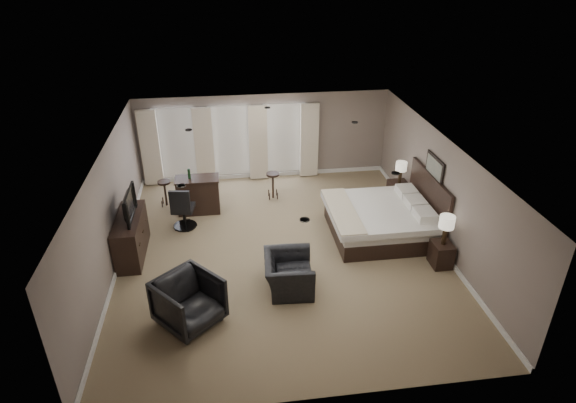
{
  "coord_description": "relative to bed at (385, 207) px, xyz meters",
  "views": [
    {
      "loc": [
        -1.15,
        -9.43,
        6.38
      ],
      "look_at": [
        0.2,
        0.4,
        1.1
      ],
      "focal_mm": 30.0,
      "sensor_mm": 36.0,
      "label": 1
    }
  ],
  "objects": [
    {
      "name": "room",
      "position": [
        -2.58,
        -0.42,
        0.53
      ],
      "size": [
        7.6,
        8.6,
        2.64
      ],
      "color": "#7F6D50",
      "rests_on": "ground"
    },
    {
      "name": "bar_stool_right",
      "position": [
        -2.49,
        2.33,
        -0.39
      ],
      "size": [
        0.46,
        0.46,
        0.77
      ],
      "primitive_type": "cube",
      "rotation": [
        0.0,
        0.0,
        -0.33
      ],
      "color": "black",
      "rests_on": "ground"
    },
    {
      "name": "bar_counter",
      "position": [
        -4.55,
        1.81,
        -0.27
      ],
      "size": [
        1.15,
        0.6,
        1.0
      ],
      "primitive_type": "cube",
      "color": "black",
      "rests_on": "ground"
    },
    {
      "name": "dresser",
      "position": [
        -6.03,
        -0.09,
        -0.28
      ],
      "size": [
        0.55,
        1.71,
        0.99
      ],
      "primitive_type": "cube",
      "color": "black",
      "rests_on": "ground"
    },
    {
      "name": "desk_chair",
      "position": [
        -4.9,
        1.02,
        -0.2
      ],
      "size": [
        0.67,
        0.67,
        1.15
      ],
      "primitive_type": "cube",
      "rotation": [
        0.0,
        0.0,
        2.98
      ],
      "color": "black",
      "rests_on": "ground"
    },
    {
      "name": "bed",
      "position": [
        0.0,
        0.0,
        0.0
      ],
      "size": [
        2.43,
        2.32,
        1.55
      ],
      "primitive_type": "cube",
      "color": "silver",
      "rests_on": "ground"
    },
    {
      "name": "window_bay",
      "position": [
        -3.58,
        3.69,
        0.43
      ],
      "size": [
        5.25,
        0.2,
        2.3
      ],
      "color": "silver",
      "rests_on": "room"
    },
    {
      "name": "bar_stool_left",
      "position": [
        -5.47,
        2.28,
        -0.41
      ],
      "size": [
        0.44,
        0.44,
        0.74
      ],
      "primitive_type": "cube",
      "rotation": [
        0.0,
        0.0,
        -0.3
      ],
      "color": "black",
      "rests_on": "ground"
    },
    {
      "name": "armchair_far",
      "position": [
        -4.61,
        -2.6,
        -0.23
      ],
      "size": [
        1.44,
        1.44,
        1.09
      ],
      "primitive_type": "imported",
      "rotation": [
        0.0,
        0.0,
        0.72
      ],
      "color": "black",
      "rests_on": "ground"
    },
    {
      "name": "tv",
      "position": [
        -6.03,
        -0.09,
        0.29
      ],
      "size": [
        0.64,
        1.12,
        0.15
      ],
      "primitive_type": "imported",
      "rotation": [
        0.0,
        0.0,
        1.57
      ],
      "color": "black",
      "rests_on": "dresser"
    },
    {
      "name": "lamp_far",
      "position": [
        0.89,
        1.45,
        0.2
      ],
      "size": [
        0.3,
        0.3,
        0.62
      ],
      "primitive_type": "cube",
      "color": "beige",
      "rests_on": "nightstand_far"
    },
    {
      "name": "armchair_near",
      "position": [
        -2.62,
        -1.81,
        -0.27
      ],
      "size": [
        0.81,
        1.19,
        1.0
      ],
      "primitive_type": "imported",
      "rotation": [
        0.0,
        0.0,
        1.51
      ],
      "color": "black",
      "rests_on": "ground"
    },
    {
      "name": "lamp_near",
      "position": [
        0.89,
        -1.45,
        0.14
      ],
      "size": [
        0.34,
        0.34,
        0.7
      ],
      "primitive_type": "cube",
      "color": "beige",
      "rests_on": "nightstand_near"
    },
    {
      "name": "nightstand_near",
      "position": [
        0.89,
        -1.45,
        -0.49
      ],
      "size": [
        0.42,
        0.52,
        0.56
      ],
      "primitive_type": "cube",
      "color": "black",
      "rests_on": "ground"
    },
    {
      "name": "wall_art",
      "position": [
        1.12,
        0.0,
        0.98
      ],
      "size": [
        0.04,
        0.96,
        0.56
      ],
      "primitive_type": "cube",
      "color": "slate",
      "rests_on": "room"
    },
    {
      "name": "nightstand_far",
      "position": [
        0.89,
        1.45,
        -0.44
      ],
      "size": [
        0.5,
        0.61,
        0.66
      ],
      "primitive_type": "cube",
      "color": "black",
      "rests_on": "ground"
    }
  ]
}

